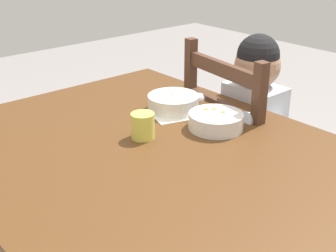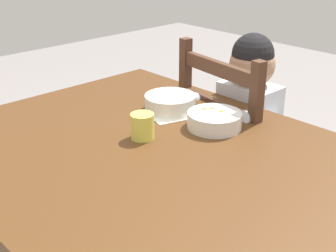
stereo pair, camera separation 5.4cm
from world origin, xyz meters
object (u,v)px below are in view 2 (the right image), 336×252
(bowl_of_peas, at_px, (170,102))
(drinking_cup, at_px, (142,126))
(dining_chair, at_px, (240,161))
(spoon, at_px, (203,121))
(dining_table, at_px, (166,185))
(child_figure, at_px, (244,120))
(bowl_of_carrots, at_px, (214,120))

(bowl_of_peas, bearing_deg, drinking_cup, -63.84)
(dining_chair, xyz_separation_m, spoon, (0.05, -0.29, 0.28))
(dining_table, xyz_separation_m, child_figure, (-0.15, 0.54, 0.00))
(dining_chair, relative_size, spoon, 7.21)
(dining_table, xyz_separation_m, spoon, (-0.10, 0.26, 0.09))
(bowl_of_peas, relative_size, bowl_of_carrots, 1.02)
(spoon, bearing_deg, dining_table, -68.72)
(child_figure, relative_size, drinking_cup, 12.27)
(child_figure, height_order, bowl_of_carrots, child_figure)
(dining_table, bearing_deg, child_figure, 105.18)
(drinking_cup, bearing_deg, spoon, 79.26)
(child_figure, height_order, spoon, child_figure)
(drinking_cup, bearing_deg, dining_chair, 91.30)
(child_figure, relative_size, bowl_of_peas, 5.47)
(drinking_cup, bearing_deg, child_figure, 90.52)
(bowl_of_peas, height_order, bowl_of_carrots, bowl_of_peas)
(dining_chair, bearing_deg, spoon, -79.56)
(dining_chair, bearing_deg, dining_table, -74.35)
(child_figure, bearing_deg, bowl_of_peas, -109.33)
(dining_chair, distance_m, drinking_cup, 0.60)
(dining_chair, xyz_separation_m, bowl_of_carrots, (0.11, -0.30, 0.30))
(bowl_of_carrots, xyz_separation_m, spoon, (-0.06, 0.01, -0.02))
(spoon, xyz_separation_m, drinking_cup, (-0.04, -0.22, 0.04))
(dining_table, distance_m, dining_chair, 0.60)
(child_figure, xyz_separation_m, spoon, (0.05, -0.29, 0.09))
(dining_table, height_order, bowl_of_carrots, bowl_of_carrots)
(dining_chair, distance_m, spoon, 0.41)
(dining_table, relative_size, drinking_cup, 17.84)
(dining_table, distance_m, drinking_cup, 0.20)
(bowl_of_peas, distance_m, drinking_cup, 0.24)
(dining_table, relative_size, child_figure, 1.45)
(bowl_of_peas, bearing_deg, dining_chair, 72.39)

